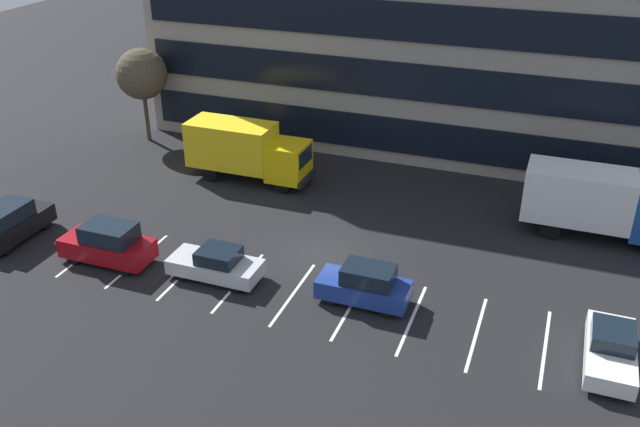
% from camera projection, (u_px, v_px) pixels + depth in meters
% --- Properties ---
extents(ground_plane, '(120.00, 120.00, 0.00)m').
position_uv_depth(ground_plane, '(322.00, 253.00, 35.09)').
color(ground_plane, black).
extents(office_building, '(35.25, 11.19, 18.00)m').
position_uv_depth(office_building, '(417.00, 7.00, 45.85)').
color(office_building, gray).
rests_on(office_building, ground_plane).
extents(lot_markings, '(22.54, 5.40, 0.01)m').
position_uv_depth(lot_markings, '(293.00, 294.00, 31.86)').
color(lot_markings, silver).
rests_on(lot_markings, ground_plane).
extents(box_truck_blue, '(7.88, 2.61, 3.65)m').
position_uv_depth(box_truck_blue, '(598.00, 201.00, 35.79)').
color(box_truck_blue, '#194799').
rests_on(box_truck_blue, ground_plane).
extents(box_truck_yellow_all, '(7.68, 2.54, 3.56)m').
position_uv_depth(box_truck_yellow_all, '(246.00, 149.00, 42.22)').
color(box_truck_yellow_all, yellow).
rests_on(box_truck_yellow_all, ground_plane).
extents(suv_navy, '(4.15, 1.76, 1.87)m').
position_uv_depth(suv_navy, '(365.00, 285.00, 30.87)').
color(suv_navy, navy).
rests_on(suv_navy, ground_plane).
extents(sedan_white, '(1.86, 4.44, 1.59)m').
position_uv_depth(sedan_white, '(611.00, 349.00, 27.13)').
color(sedan_white, white).
rests_on(sedan_white, ground_plane).
extents(suv_black, '(1.90, 4.48, 2.03)m').
position_uv_depth(suv_black, '(11.00, 223.00, 35.94)').
color(suv_black, black).
rests_on(suv_black, ground_plane).
extents(sedan_silver, '(4.44, 1.86, 1.59)m').
position_uv_depth(sedan_silver, '(216.00, 264.00, 32.74)').
color(sedan_silver, silver).
rests_on(sedan_silver, ground_plane).
extents(suv_maroon, '(4.57, 1.94, 2.07)m').
position_uv_depth(suv_maroon, '(108.00, 244.00, 33.98)').
color(suv_maroon, maroon).
rests_on(suv_maroon, ground_plane).
extents(bare_tree, '(3.46, 3.46, 6.49)m').
position_uv_depth(bare_tree, '(142.00, 74.00, 46.90)').
color(bare_tree, '#473323').
rests_on(bare_tree, ground_plane).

